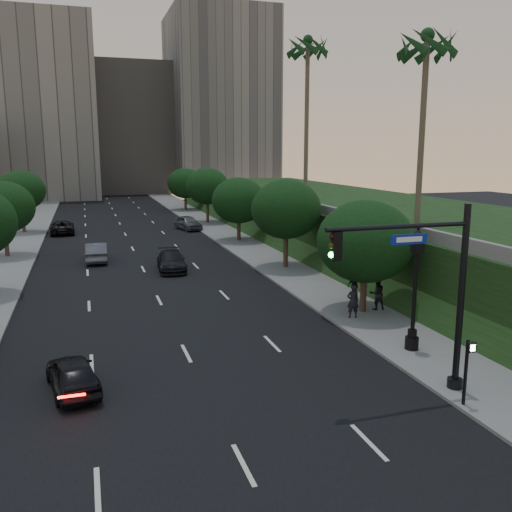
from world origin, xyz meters
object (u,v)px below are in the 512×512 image
object	(u,v)px
traffic_signal_mast	(435,298)
sedan_far_left	(62,227)
pedestrian_a	(353,301)
sedan_near_right	(171,261)
pedestrian_b	(377,293)
sedan_far_right	(188,223)
pedestrian_c	(354,285)
sedan_near_left	(73,374)
sedan_mid_left	(97,252)
street_lamp	(414,295)

from	to	relation	value
traffic_signal_mast	sedan_far_left	distance (m)	47.43
traffic_signal_mast	pedestrian_a	world-z (taller)	traffic_signal_mast
sedan_near_right	pedestrian_a	bearing A→B (deg)	-59.77
sedan_far_left	pedestrian_b	xyz separation A→B (m)	(17.55, -35.39, 0.34)
traffic_signal_mast	sedan_far_right	xyz separation A→B (m)	(-0.75, 44.05, -2.88)
traffic_signal_mast	pedestrian_c	bearing A→B (deg)	74.96
sedan_far_right	traffic_signal_mast	bearing A→B (deg)	-102.25
sedan_near_left	pedestrian_a	size ratio (longest dim) A/B	2.21
sedan_mid_left	pedestrian_b	distance (m)	23.88
sedan_near_left	sedan_far_right	distance (m)	41.43
street_lamp	sedan_far_right	distance (m)	40.25
pedestrian_b	pedestrian_c	xyz separation A→B (m)	(-0.21, 2.23, -0.06)
street_lamp	pedestrian_c	distance (m)	8.38
sedan_far_left	sedan_far_right	world-z (taller)	sedan_far_right
traffic_signal_mast	pedestrian_c	size ratio (longest dim) A/B	4.14
sedan_far_right	sedan_near_right	bearing A→B (deg)	-117.06
sedan_near_left	sedan_far_left	world-z (taller)	sedan_far_left
sedan_near_right	pedestrian_c	bearing A→B (deg)	-48.11
sedan_far_right	pedestrian_a	size ratio (longest dim) A/B	2.61
traffic_signal_mast	pedestrian_b	bearing A→B (deg)	70.66
street_lamp	sedan_far_right	world-z (taller)	street_lamp
sedan_far_left	pedestrian_a	world-z (taller)	pedestrian_a
sedan_near_left	sedan_mid_left	distance (m)	24.58
traffic_signal_mast	sedan_far_left	size ratio (longest dim) A/B	1.35
traffic_signal_mast	sedan_near_right	size ratio (longest dim) A/B	1.43
traffic_signal_mast	sedan_near_left	bearing A→B (deg)	160.91
traffic_signal_mast	sedan_near_left	xyz separation A→B (m)	(-12.43, 4.30, -3.00)
sedan_mid_left	sedan_near_right	xyz separation A→B (m)	(5.22, -5.12, -0.06)
sedan_near_left	pedestrian_c	bearing A→B (deg)	-163.93
traffic_signal_mast	street_lamp	xyz separation A→B (m)	(1.82, 3.93, -1.04)
traffic_signal_mast	sedan_far_right	size ratio (longest dim) A/B	1.50
sedan_far_left	pedestrian_b	distance (m)	39.50
pedestrian_a	sedan_far_left	bearing A→B (deg)	-58.52
traffic_signal_mast	sedan_near_left	distance (m)	13.49
sedan_far_right	pedestrian_a	bearing A→B (deg)	-99.62
sedan_near_left	sedan_mid_left	bearing A→B (deg)	-103.57
pedestrian_c	street_lamp	bearing A→B (deg)	69.82
pedestrian_b	pedestrian_a	bearing A→B (deg)	31.89
sedan_near_right	pedestrian_a	distance (m)	16.54
sedan_far_right	pedestrian_b	world-z (taller)	pedestrian_b
traffic_signal_mast	sedan_near_right	distance (m)	24.59
sedan_near_right	traffic_signal_mast	bearing A→B (deg)	-72.02
sedan_far_left	sedan_mid_left	bearing A→B (deg)	99.21
traffic_signal_mast	sedan_near_left	size ratio (longest dim) A/B	1.77
sedan_near_left	sedan_far_left	xyz separation A→B (m)	(-1.68, 40.89, 0.05)
sedan_near_left	sedan_far_left	size ratio (longest dim) A/B	0.76
sedan_far_left	sedan_far_right	bearing A→B (deg)	173.49
pedestrian_a	sedan_near_left	bearing A→B (deg)	26.38
sedan_mid_left	street_lamp	bearing A→B (deg)	119.02
traffic_signal_mast	pedestrian_c	distance (m)	12.74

